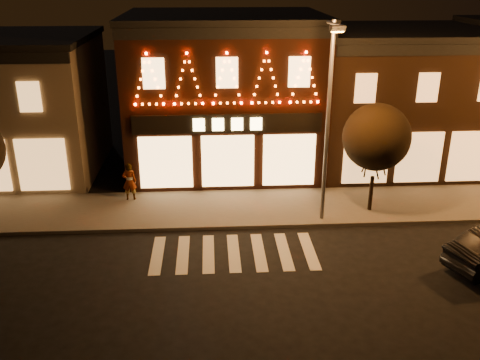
{
  "coord_description": "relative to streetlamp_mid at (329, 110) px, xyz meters",
  "views": [
    {
      "loc": [
        -0.83,
        -14.34,
        10.5
      ],
      "look_at": [
        0.25,
        4.0,
        3.1
      ],
      "focal_mm": 39.73,
      "sensor_mm": 36.0,
      "label": 1
    }
  ],
  "objects": [
    {
      "name": "ground",
      "position": [
        -3.99,
        -6.35,
        -5.12
      ],
      "size": [
        120.0,
        120.0,
        0.0
      ],
      "primitive_type": "plane",
      "color": "black",
      "rests_on": "ground"
    },
    {
      "name": "sidewalk_far",
      "position": [
        -1.99,
        1.65,
        -5.05
      ],
      "size": [
        44.0,
        4.0,
        0.15
      ],
      "primitive_type": "cube",
      "color": "#47423D",
      "rests_on": "ground"
    },
    {
      "name": "building_pulp",
      "position": [
        -3.99,
        7.62,
        -0.96
      ],
      "size": [
        10.2,
        8.34,
        8.3
      ],
      "color": "black",
      "rests_on": "ground"
    },
    {
      "name": "building_right_a",
      "position": [
        5.51,
        7.64,
        -1.36
      ],
      "size": [
        9.2,
        8.28,
        7.5
      ],
      "color": "black",
      "rests_on": "ground"
    },
    {
      "name": "streetlamp_mid",
      "position": [
        0.0,
        0.0,
        0.0
      ],
      "size": [
        0.62,
        1.95,
        8.47
      ],
      "rotation": [
        0.0,
        0.0,
        0.15
      ],
      "color": "#59595E",
      "rests_on": "sidewalk_far"
    },
    {
      "name": "tree_right",
      "position": [
        2.41,
        1.01,
        -1.51
      ],
      "size": [
        2.96,
        2.96,
        4.95
      ],
      "rotation": [
        0.0,
        0.0,
        0.1
      ],
      "color": "black",
      "rests_on": "sidewalk_far"
    },
    {
      "name": "pedestrian",
      "position": [
        -8.69,
        2.82,
        -4.06
      ],
      "size": [
        0.68,
        0.46,
        1.82
      ],
      "primitive_type": "imported",
      "rotation": [
        0.0,
        0.0,
        3.18
      ],
      "color": "gray",
      "rests_on": "sidewalk_far"
    }
  ]
}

